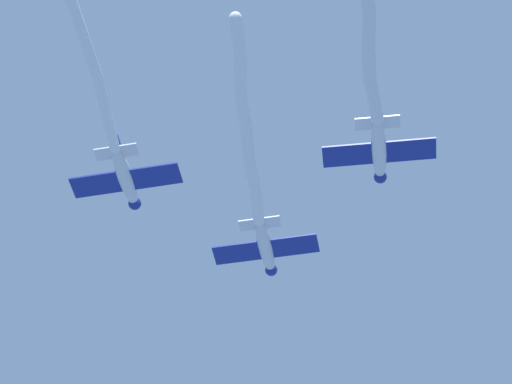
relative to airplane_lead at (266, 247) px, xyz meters
The scene contains 4 objects.
airplane_lead is the anchor object (origin of this frame).
smoke_trail_lead 11.12m from the airplane_lead, 77.53° to the right, with size 5.09×17.14×1.53m.
airplane_left_wing 11.31m from the airplane_lead, 126.50° to the right, with size 7.56×5.69×1.87m.
airplane_right_wing 11.30m from the airplane_lead, 30.51° to the right, with size 7.59×5.76×1.87m.
Camera 1 is at (23.17, -54.98, 2.96)m, focal length 81.52 mm.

